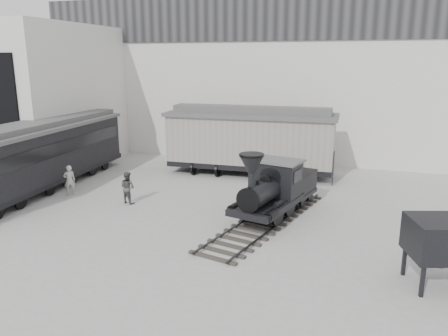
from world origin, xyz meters
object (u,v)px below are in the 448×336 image
(passenger_coach, at_px, (47,153))
(coal_hopper, at_px, (443,243))
(visitor_a, at_px, (70,180))
(visitor_b, at_px, (128,187))
(locomotive, at_px, (274,192))
(boxcar, at_px, (250,139))

(passenger_coach, distance_m, coal_hopper, 19.64)
(visitor_a, distance_m, visitor_b, 3.51)
(passenger_coach, distance_m, visitor_a, 2.56)
(visitor_b, height_order, coal_hopper, coal_hopper)
(locomotive, distance_m, passenger_coach, 12.81)
(passenger_coach, bearing_deg, locomotive, -7.75)
(passenger_coach, distance_m, visitor_b, 5.82)
(locomotive, relative_size, coal_hopper, 3.89)
(passenger_coach, relative_size, coal_hopper, 5.43)
(passenger_coach, bearing_deg, visitor_b, -15.75)
(boxcar, bearing_deg, coal_hopper, -53.37)
(boxcar, height_order, visitor_b, boxcar)
(boxcar, height_order, passenger_coach, boxcar)
(visitor_a, relative_size, coal_hopper, 0.67)
(passenger_coach, bearing_deg, visitor_a, -29.35)
(locomotive, relative_size, boxcar, 0.91)
(locomotive, distance_m, coal_hopper, 7.56)
(boxcar, relative_size, visitor_b, 6.47)
(boxcar, bearing_deg, locomotive, -69.28)
(visitor_b, bearing_deg, locomotive, -164.83)
(locomotive, bearing_deg, boxcar, 126.01)
(passenger_coach, xyz_separation_m, visitor_a, (2.07, -1.03, -1.10))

